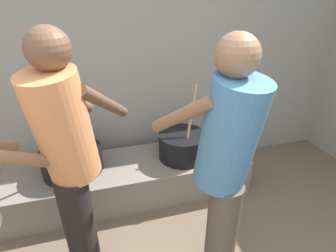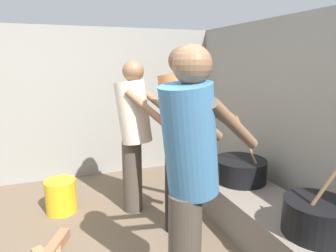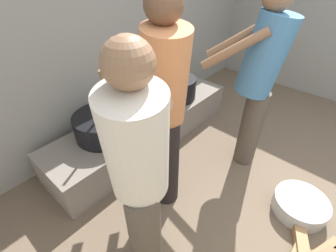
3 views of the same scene
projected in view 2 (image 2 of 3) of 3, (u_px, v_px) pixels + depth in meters
block_enclosure_left at (45, 105)px, 3.86m from camera, size 0.20×4.86×1.97m
hearth_ledge at (268, 221)px, 2.62m from camera, size 2.24×0.60×0.36m
cooking_pot_main at (316, 217)px, 2.09m from camera, size 0.45×0.45×0.70m
cooking_pot_secondary at (240, 170)px, 3.03m from camera, size 0.52×0.52×0.68m
cook_in_orange_shirt at (180, 131)px, 2.61m from camera, size 0.63×0.75×1.66m
cook_in_blue_shirt at (190, 169)px, 1.73m from camera, size 0.57×0.75×1.64m
cook_in_cream_shirt at (134, 129)px, 2.99m from camera, size 0.68×0.69×1.55m
bucket_yellow_plastic at (61, 196)px, 3.12m from camera, size 0.31×0.31×0.34m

